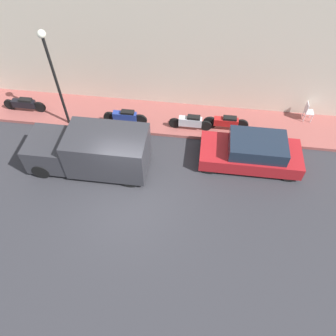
# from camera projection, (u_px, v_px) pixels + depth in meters

# --- Properties ---
(ground_plane) EXTENTS (60.00, 60.00, 0.00)m
(ground_plane) POSITION_uv_depth(u_px,v_px,m) (128.00, 199.00, 13.03)
(ground_plane) COLOR #2D2D33
(sidewalk) EXTENTS (2.29, 19.12, 0.15)m
(sidewalk) POSITION_uv_depth(u_px,v_px,m) (148.00, 117.00, 15.98)
(sidewalk) COLOR #934C47
(sidewalk) RESTS_ON ground_plane
(building_facade) EXTENTS (0.30, 19.12, 6.02)m
(building_facade) POSITION_uv_depth(u_px,v_px,m) (150.00, 48.00, 14.54)
(building_facade) COLOR beige
(building_facade) RESTS_ON ground_plane
(parked_car) EXTENTS (1.80, 4.22, 1.37)m
(parked_car) POSITION_uv_depth(u_px,v_px,m) (252.00, 152.00, 13.73)
(parked_car) COLOR maroon
(parked_car) RESTS_ON ground_plane
(delivery_van) EXTENTS (1.91, 4.93, 1.91)m
(delivery_van) POSITION_uv_depth(u_px,v_px,m) (90.00, 151.00, 13.35)
(delivery_van) COLOR #2D2D33
(delivery_van) RESTS_ON ground_plane
(motorcycle_blue) EXTENTS (0.30, 2.07, 0.79)m
(motorcycle_blue) POSITION_uv_depth(u_px,v_px,m) (125.00, 117.00, 15.23)
(motorcycle_blue) COLOR navy
(motorcycle_blue) RESTS_ON sidewalk
(motorcycle_black) EXTENTS (0.30, 2.09, 0.72)m
(motorcycle_black) POSITION_uv_depth(u_px,v_px,m) (24.00, 104.00, 15.88)
(motorcycle_black) COLOR black
(motorcycle_black) RESTS_ON sidewalk
(motorcycle_red) EXTENTS (0.30, 2.08, 0.75)m
(motorcycle_red) POSITION_uv_depth(u_px,v_px,m) (226.00, 122.00, 15.01)
(motorcycle_red) COLOR #B21E1E
(motorcycle_red) RESTS_ON sidewalk
(scooter_silver) EXTENTS (0.30, 1.99, 0.77)m
(scooter_silver) POSITION_uv_depth(u_px,v_px,m) (191.00, 122.00, 15.04)
(scooter_silver) COLOR #B7B7BF
(scooter_silver) RESTS_ON sidewalk
(streetlamp) EXTENTS (0.33, 0.33, 4.61)m
(streetlamp) POSITION_uv_depth(u_px,v_px,m) (52.00, 68.00, 13.32)
(streetlamp) COLOR black
(streetlamp) RESTS_ON sidewalk
(cafe_chair) EXTENTS (0.40, 0.40, 0.96)m
(cafe_chair) POSITION_uv_depth(u_px,v_px,m) (308.00, 111.00, 15.34)
(cafe_chair) COLOR silver
(cafe_chair) RESTS_ON sidewalk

